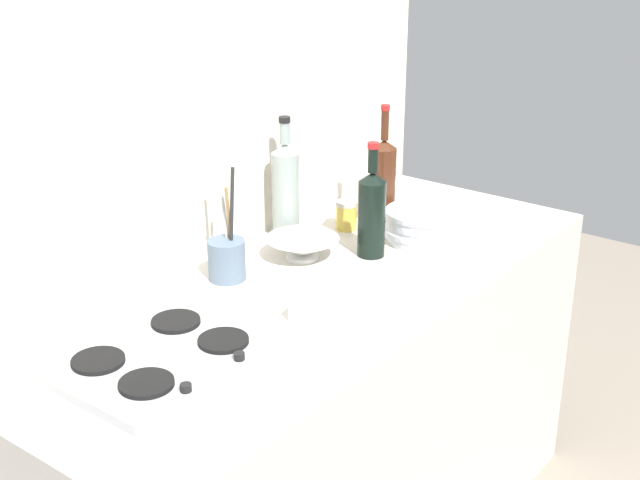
# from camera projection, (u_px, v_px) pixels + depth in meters

# --- Properties ---
(counter_block) EXTENTS (1.80, 0.70, 0.90)m
(counter_block) POSITION_uv_depth(u_px,v_px,m) (320.00, 429.00, 2.42)
(counter_block) COLOR beige
(counter_block) RESTS_ON ground
(backsplash_panel) EXTENTS (1.90, 0.06, 2.10)m
(backsplash_panel) POSITION_uv_depth(u_px,v_px,m) (211.00, 198.00, 2.40)
(backsplash_panel) COLOR beige
(backsplash_panel) RESTS_ON ground
(stovetop_hob) EXTENTS (0.45, 0.33, 0.04)m
(stovetop_hob) POSITION_uv_depth(u_px,v_px,m) (163.00, 356.00, 1.87)
(stovetop_hob) COLOR #B2B2B7
(stovetop_hob) RESTS_ON counter_block
(plate_stack) EXTENTS (0.22, 0.22, 0.09)m
(plate_stack) POSITION_uv_depth(u_px,v_px,m) (422.00, 225.00, 2.50)
(plate_stack) COLOR white
(plate_stack) RESTS_ON counter_block
(wine_bottle_leftmost) EXTENTS (0.07, 0.07, 0.37)m
(wine_bottle_leftmost) POSITION_uv_depth(u_px,v_px,m) (383.00, 181.00, 2.59)
(wine_bottle_leftmost) COLOR #472314
(wine_bottle_leftmost) RESTS_ON counter_block
(wine_bottle_mid_left) EXTENTS (0.08, 0.08, 0.36)m
(wine_bottle_mid_left) POSITION_uv_depth(u_px,v_px,m) (286.00, 189.00, 2.49)
(wine_bottle_mid_left) COLOR gray
(wine_bottle_mid_left) RESTS_ON counter_block
(wine_bottle_mid_right) EXTENTS (0.08, 0.08, 0.32)m
(wine_bottle_mid_right) POSITION_uv_depth(u_px,v_px,m) (373.00, 212.00, 2.37)
(wine_bottle_mid_right) COLOR black
(wine_bottle_mid_right) RESTS_ON counter_block
(mixing_bowl) EXTENTS (0.20, 0.20, 0.06)m
(mixing_bowl) POSITION_uv_depth(u_px,v_px,m) (303.00, 247.00, 2.38)
(mixing_bowl) COLOR white
(mixing_bowl) RESTS_ON counter_block
(butter_dish) EXTENTS (0.18, 0.11, 0.06)m
(butter_dish) POSITION_uv_depth(u_px,v_px,m) (321.00, 300.00, 2.08)
(butter_dish) COLOR silver
(butter_dish) RESTS_ON counter_block
(utensil_crock) EXTENTS (0.10, 0.10, 0.30)m
(utensil_crock) POSITION_uv_depth(u_px,v_px,m) (227.00, 257.00, 2.25)
(utensil_crock) COLOR slate
(utensil_crock) RESTS_ON counter_block
(condiment_jar_front) EXTENTS (0.07, 0.07, 0.09)m
(condiment_jar_front) POSITION_uv_depth(u_px,v_px,m) (346.00, 215.00, 2.59)
(condiment_jar_front) COLOR gold
(condiment_jar_front) RESTS_ON counter_block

